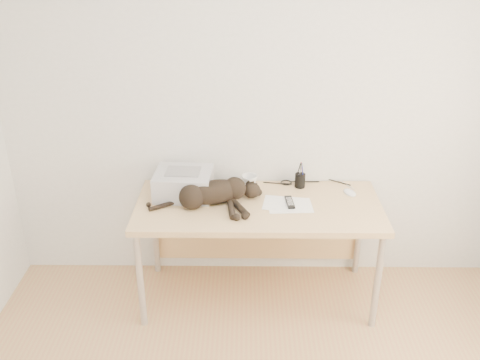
{
  "coord_description": "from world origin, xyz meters",
  "views": [
    {
      "loc": [
        -0.09,
        -1.66,
        2.4
      ],
      "look_at": [
        -0.12,
        1.34,
        0.94
      ],
      "focal_mm": 40.0,
      "sensor_mm": 36.0,
      "label": 1
    }
  ],
  "objects_px": {
    "desk": "(258,215)",
    "mug": "(249,182)",
    "cat": "(212,194)",
    "pen_cup": "(300,180)",
    "mouse": "(350,191)",
    "printer": "(184,183)"
  },
  "relations": [
    {
      "from": "pen_cup",
      "to": "mouse",
      "type": "xyz_separation_m",
      "value": [
        0.33,
        -0.1,
        -0.03
      ]
    },
    {
      "from": "pen_cup",
      "to": "printer",
      "type": "bearing_deg",
      "value": -171.0
    },
    {
      "from": "desk",
      "to": "pen_cup",
      "type": "bearing_deg",
      "value": 30.36
    },
    {
      "from": "pen_cup",
      "to": "desk",
      "type": "bearing_deg",
      "value": -149.64
    },
    {
      "from": "cat",
      "to": "pen_cup",
      "type": "relative_size",
      "value": 4.04
    },
    {
      "from": "mouse",
      "to": "pen_cup",
      "type": "bearing_deg",
      "value": 140.7
    },
    {
      "from": "desk",
      "to": "mug",
      "type": "xyz_separation_m",
      "value": [
        -0.06,
        0.14,
        0.18
      ]
    },
    {
      "from": "mug",
      "to": "pen_cup",
      "type": "distance_m",
      "value": 0.35
    },
    {
      "from": "printer",
      "to": "mouse",
      "type": "distance_m",
      "value": 1.12
    },
    {
      "from": "mug",
      "to": "mouse",
      "type": "height_order",
      "value": "mug"
    },
    {
      "from": "cat",
      "to": "mouse",
      "type": "relative_size",
      "value": 6.39
    },
    {
      "from": "mug",
      "to": "pen_cup",
      "type": "xyz_separation_m",
      "value": [
        0.35,
        0.03,
        0.0
      ]
    },
    {
      "from": "desk",
      "to": "mouse",
      "type": "relative_size",
      "value": 13.77
    },
    {
      "from": "cat",
      "to": "mug",
      "type": "height_order",
      "value": "cat"
    },
    {
      "from": "mug",
      "to": "desk",
      "type": "bearing_deg",
      "value": -67.01
    },
    {
      "from": "mug",
      "to": "pen_cup",
      "type": "relative_size",
      "value": 0.59
    },
    {
      "from": "printer",
      "to": "mouse",
      "type": "xyz_separation_m",
      "value": [
        1.12,
        0.03,
        -0.07
      ]
    },
    {
      "from": "cat",
      "to": "mouse",
      "type": "bearing_deg",
      "value": -8.57
    },
    {
      "from": "desk",
      "to": "printer",
      "type": "bearing_deg",
      "value": 174.82
    },
    {
      "from": "cat",
      "to": "mug",
      "type": "relative_size",
      "value": 6.85
    },
    {
      "from": "cat",
      "to": "pen_cup",
      "type": "bearing_deg",
      "value": 4.96
    },
    {
      "from": "mug",
      "to": "pen_cup",
      "type": "bearing_deg",
      "value": 5.35
    }
  ]
}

